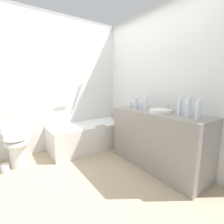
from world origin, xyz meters
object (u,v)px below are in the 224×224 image
bathtub (89,135)px  drinking_glass_1 (141,106)px  water_bottle_2 (188,108)px  water_bottle_3 (198,110)px  drinking_glass_0 (130,104)px  toilet_paper_roll (5,168)px  toilet (17,141)px  sink_basin (160,111)px  water_bottle_1 (143,103)px  water_bottle_5 (180,108)px  water_bottle_0 (136,103)px  water_bottle_4 (146,104)px  sink_faucet (169,109)px

bathtub → drinking_glass_1: 1.22m
drinking_glass_1 → water_bottle_2: bearing=-92.0°
water_bottle_3 → drinking_glass_1: water_bottle_3 is taller
drinking_glass_0 → toilet_paper_roll: bearing=165.3°
toilet → sink_basin: size_ratio=2.32×
water_bottle_1 → drinking_glass_0: 0.33m
sink_basin → water_bottle_5: (0.02, -0.28, 0.08)m
drinking_glass_0 → water_bottle_5: bearing=-90.6°
water_bottle_0 → toilet_paper_roll: water_bottle_0 is taller
water_bottle_3 → toilet: bearing=132.2°
water_bottle_4 → water_bottle_3: bearing=-92.1°
water_bottle_3 → water_bottle_4: water_bottle_3 is taller
bathtub → toilet_paper_roll: (-1.45, -0.13, -0.21)m
bathtub → water_bottle_0: bearing=-60.3°
sink_faucet → water_bottle_3: 0.59m
water_bottle_4 → toilet_paper_roll: 2.33m
toilet → water_bottle_3: 2.63m
water_bottle_0 → drinking_glass_1: water_bottle_0 is taller
water_bottle_4 → toilet_paper_roll: water_bottle_4 is taller
water_bottle_3 → water_bottle_5: (0.04, 0.26, -0.01)m
sink_faucet → water_bottle_0: bearing=111.5°
sink_faucet → toilet_paper_roll: (-2.12, 1.22, -0.85)m
sink_faucet → toilet_paper_roll: size_ratio=1.27×
toilet → drinking_glass_0: bearing=74.1°
drinking_glass_0 → toilet: bearing=159.7°
water_bottle_3 → sink_basin: bearing=88.2°
water_bottle_0 → bathtub: bearing=119.7°
sink_faucet → water_bottle_2: size_ratio=0.60×
water_bottle_0 → water_bottle_4: 0.22m
toilet → drinking_glass_0: size_ratio=7.94×
water_bottle_2 → drinking_glass_1: size_ratio=3.17×
sink_basin → sink_faucet: 0.19m
water_bottle_3 → toilet_paper_roll: 2.76m
sink_faucet → drinking_glass_0: drinking_glass_0 is taller
water_bottle_1 → toilet_paper_roll: size_ratio=1.74×
water_bottle_2 → drinking_glass_0: 1.10m
water_bottle_4 → toilet_paper_roll: bearing=154.7°
water_bottle_3 → water_bottle_4: (0.03, 0.84, -0.02)m
water_bottle_0 → water_bottle_4: size_ratio=0.96×
sink_basin → water_bottle_3: (-0.02, -0.54, 0.09)m
water_bottle_4 → water_bottle_5: size_ratio=0.89×
sink_faucet → drinking_glass_1: bearing=105.9°
water_bottle_1 → water_bottle_5: water_bottle_5 is taller
sink_faucet → sink_basin: bearing=180.0°
water_bottle_0 → water_bottle_5: water_bottle_5 is taller
sink_basin → drinking_glass_1: bearing=82.3°
water_bottle_3 → drinking_glass_1: bearing=85.5°
water_bottle_4 → drinking_glass_0: bearing=87.1°
sink_faucet → water_bottle_0: (-0.20, 0.51, 0.05)m
water_bottle_3 → drinking_glass_1: 1.01m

